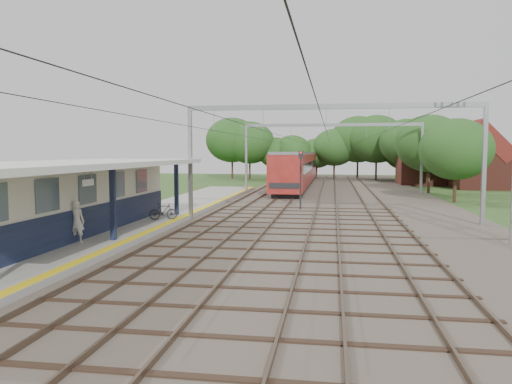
{
  "coord_description": "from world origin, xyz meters",
  "views": [
    {
      "loc": [
        3.62,
        -14.53,
        4.21
      ],
      "look_at": [
        -1.33,
        17.59,
        1.6
      ],
      "focal_mm": 35.0,
      "sensor_mm": 36.0,
      "label": 1
    }
  ],
  "objects_px": {
    "train": "(299,167)",
    "person": "(77,221)",
    "bicycle": "(163,211)",
    "signal_post": "(301,173)"
  },
  "relations": [
    {
      "from": "bicycle",
      "to": "signal_post",
      "type": "relative_size",
      "value": 0.37
    },
    {
      "from": "person",
      "to": "train",
      "type": "relative_size",
      "value": 0.05
    },
    {
      "from": "person",
      "to": "signal_post",
      "type": "relative_size",
      "value": 0.42
    },
    {
      "from": "person",
      "to": "bicycle",
      "type": "bearing_deg",
      "value": -103.36
    },
    {
      "from": "person",
      "to": "train",
      "type": "bearing_deg",
      "value": -103.09
    },
    {
      "from": "person",
      "to": "bicycle",
      "type": "height_order",
      "value": "person"
    },
    {
      "from": "bicycle",
      "to": "train",
      "type": "height_order",
      "value": "train"
    },
    {
      "from": "train",
      "to": "signal_post",
      "type": "bearing_deg",
      "value": -86.03
    },
    {
      "from": "train",
      "to": "person",
      "type": "bearing_deg",
      "value": -98.84
    },
    {
      "from": "person",
      "to": "bicycle",
      "type": "xyz_separation_m",
      "value": [
        1.21,
        7.52,
        -0.43
      ]
    }
  ]
}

